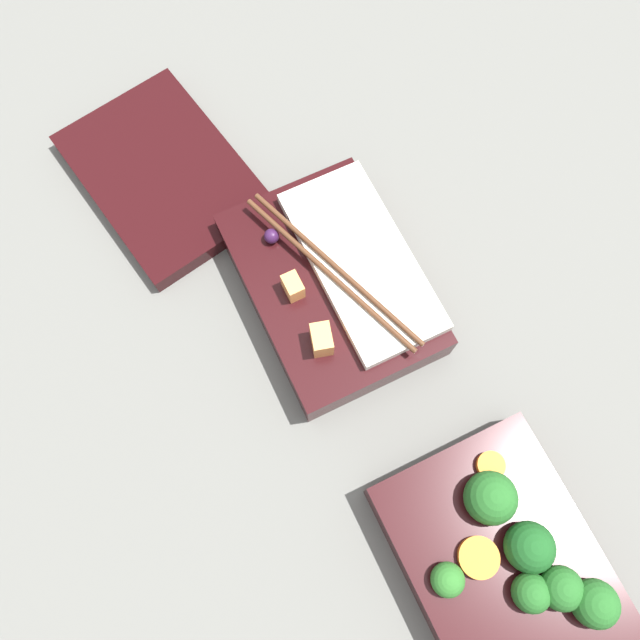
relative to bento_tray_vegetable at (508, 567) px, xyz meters
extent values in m
plane|color=slate|center=(0.15, 0.02, -0.03)|extent=(3.00, 3.00, 0.00)
cube|color=black|center=(0.00, 0.00, -0.01)|extent=(0.22, 0.15, 0.04)
sphere|color=#236023|center=(0.06, -0.01, 0.03)|extent=(0.04, 0.04, 0.04)
sphere|color=#236023|center=(-0.03, -0.02, 0.02)|extent=(0.03, 0.03, 0.03)
sphere|color=#236023|center=(-0.02, 0.00, 0.02)|extent=(0.03, 0.03, 0.03)
sphere|color=#19511E|center=(0.01, -0.02, 0.03)|extent=(0.04, 0.04, 0.04)
sphere|color=#236023|center=(-0.05, -0.04, 0.02)|extent=(0.04, 0.04, 0.04)
sphere|color=#2D7028|center=(0.02, 0.05, 0.02)|extent=(0.03, 0.03, 0.03)
cylinder|color=orange|center=(0.08, -0.02, 0.02)|extent=(0.03, 0.03, 0.01)
cylinder|color=orange|center=(0.02, 0.02, 0.02)|extent=(0.05, 0.05, 0.01)
cube|color=black|center=(0.29, 0.02, -0.01)|extent=(0.22, 0.15, 0.04)
cube|color=silver|center=(0.29, -0.01, 0.02)|extent=(0.19, 0.09, 0.01)
cube|color=#F4A356|center=(0.24, 0.06, 0.03)|extent=(0.03, 0.02, 0.03)
cube|color=#F4A356|center=(0.30, 0.06, 0.03)|extent=(0.02, 0.02, 0.02)
sphere|color=#381942|center=(0.35, 0.05, 0.02)|extent=(0.01, 0.01, 0.01)
cylinder|color=#56331E|center=(0.29, 0.02, 0.03)|extent=(0.20, 0.08, 0.01)
cylinder|color=#56331E|center=(0.29, 0.02, 0.03)|extent=(0.20, 0.08, 0.01)
cube|color=black|center=(0.48, 0.12, -0.02)|extent=(0.24, 0.19, 0.02)
camera|label=1|loc=(0.09, 0.13, 0.56)|focal=35.00mm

